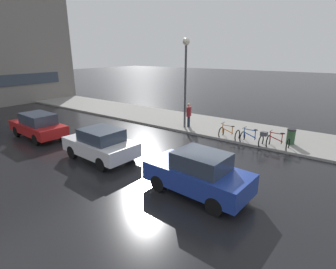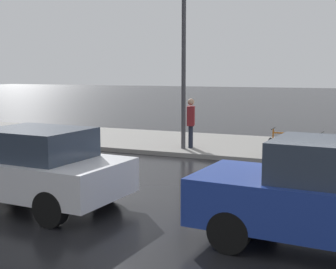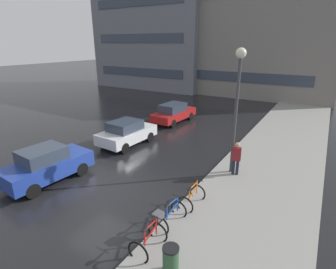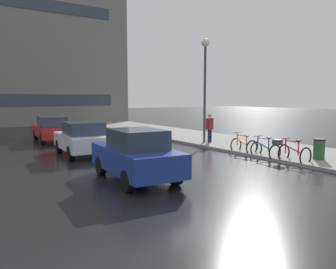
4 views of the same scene
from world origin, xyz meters
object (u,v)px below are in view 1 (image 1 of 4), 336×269
object	(u,v)px
car_blue	(198,173)
car_red	(38,125)
car_white	(101,144)
trash_bin	(291,138)
streetlamp	(186,67)
bicycle_third	(229,134)
bicycle_nearest	(278,143)
pedestrian	(189,114)
bicycle_second	(254,137)

from	to	relation	value
car_blue	car_red	world-z (taller)	car_blue
car_white	trash_bin	distance (m)	10.34
trash_bin	streetlamp	bearing A→B (deg)	94.73
bicycle_third	car_blue	bearing A→B (deg)	-166.19
car_white	trash_bin	world-z (taller)	car_white
streetlamp	car_white	bearing A→B (deg)	176.32
car_red	bicycle_nearest	bearing A→B (deg)	-62.87
bicycle_nearest	pedestrian	world-z (taller)	pedestrian
bicycle_second	pedestrian	distance (m)	4.95
bicycle_second	streetlamp	xyz separation A→B (m)	(0.58, 5.02, 3.63)
bicycle_nearest	bicycle_second	bearing A→B (deg)	94.12
bicycle_third	pedestrian	xyz separation A→B (m)	(0.69, 3.29, 0.60)
pedestrian	trash_bin	xyz separation A→B (m)	(0.29, -6.52, -0.50)
bicycle_third	car_red	world-z (taller)	car_red
car_white	car_red	bearing A→B (deg)	89.77
car_red	car_blue	bearing A→B (deg)	-90.73
car_red	streetlamp	xyz separation A→B (m)	(6.91, -6.26, 3.35)
car_blue	car_white	world-z (taller)	car_blue
trash_bin	car_red	bearing A→B (deg)	119.95
bicycle_third	trash_bin	xyz separation A→B (m)	(0.98, -3.23, 0.10)
car_red	pedestrian	distance (m)	9.63
streetlamp	bicycle_second	bearing A→B (deg)	-96.56
bicycle_nearest	bicycle_second	world-z (taller)	bicycle_nearest
car_white	pedestrian	size ratio (longest dim) A/B	2.19
car_red	trash_bin	bearing A→B (deg)	-60.05
bicycle_nearest	trash_bin	distance (m)	1.12
bicycle_second	pedestrian	world-z (taller)	pedestrian
bicycle_third	bicycle_nearest	bearing A→B (deg)	-91.14
bicycle_third	pedestrian	distance (m)	3.41
bicycle_nearest	bicycle_third	distance (m)	2.82
bicycle_nearest	streetlamp	bearing A→B (deg)	85.56
car_white	car_red	size ratio (longest dim) A/B	0.90
car_white	pedestrian	bearing A→B (deg)	-4.83
bicycle_third	trash_bin	distance (m)	3.38
car_red	trash_bin	size ratio (longest dim) A/B	4.34
bicycle_second	car_white	world-z (taller)	car_white
car_blue	car_white	distance (m)	5.52
bicycle_nearest	car_red	distance (m)	14.09
bicycle_nearest	car_white	distance (m)	9.31
car_blue	pedestrian	bearing A→B (deg)	33.91
pedestrian	car_red	bearing A→B (deg)	138.12
bicycle_second	bicycle_nearest	bearing A→B (deg)	-85.88
bicycle_nearest	streetlamp	size ratio (longest dim) A/B	0.18
bicycle_nearest	car_blue	xyz separation A→B (m)	(-6.57, 1.19, 0.41)
car_red	streetlamp	distance (m)	9.91
bicycle_third	streetlamp	distance (m)	5.10
car_blue	pedestrian	size ratio (longest dim) A/B	2.28
bicycle_second	trash_bin	bearing A→B (deg)	-55.86
car_blue	car_white	xyz separation A→B (m)	(0.12, 5.52, -0.04)
bicycle_second	car_white	size ratio (longest dim) A/B	0.37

